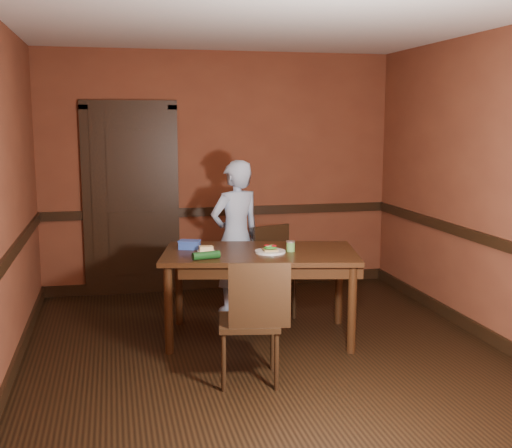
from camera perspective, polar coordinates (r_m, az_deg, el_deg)
name	(u,v)px	position (r m, az deg, el deg)	size (l,w,h in m)	color
floor	(265,354)	(5.47, 0.82, -11.51)	(4.00, 4.50, 0.01)	black
ceiling	(266,19)	(5.17, 0.89, 17.73)	(4.00, 4.50, 0.01)	silver
wall_back	(219,172)	(7.34, -3.27, 4.63)	(4.00, 0.02, 2.70)	brown
wall_front	(379,248)	(3.03, 10.87, -2.07)	(4.00, 0.02, 2.70)	brown
wall_left	(1,201)	(5.07, -21.71, 1.94)	(0.02, 4.50, 2.70)	brown
wall_right	(489,188)	(5.94, 19.99, 3.01)	(0.02, 4.50, 2.70)	brown
dado_back	(220,211)	(7.38, -3.22, 1.13)	(4.00, 0.03, 0.10)	black
dado_left	(7,260)	(5.14, -21.25, -3.04)	(0.03, 4.50, 0.10)	black
dado_right	(484,239)	(5.99, 19.64, -1.27)	(0.03, 4.50, 0.10)	black
baseboard_back	(221,282)	(7.54, -3.16, -5.20)	(4.00, 0.03, 0.12)	black
baseboard_left	(14,367)	(5.37, -20.72, -11.84)	(0.03, 4.50, 0.12)	black
baseboard_right	(479,331)	(6.19, 19.22, -8.94)	(0.03, 4.50, 0.12)	black
door	(131,197)	(7.24, -11.04, 2.35)	(1.05, 0.07, 2.20)	black
dining_table	(260,295)	(5.76, 0.33, -6.29)	(1.69, 0.95, 0.79)	black
chair_far	(269,273)	(6.34, 1.18, -4.38)	(0.42, 0.42, 0.89)	black
chair_near	(249,320)	(4.80, -0.63, -8.50)	(0.44, 0.44, 0.95)	black
person	(236,237)	(6.47, -1.81, -1.14)	(0.56, 0.37, 1.55)	#A1B7D8
sandwich_plate	(270,251)	(5.60, 1.27, -2.37)	(0.27, 0.27, 0.07)	white
sauce_jar	(291,246)	(5.66, 3.09, -1.97)	(0.08, 0.08, 0.09)	#5E9948
cheese_saucer	(206,249)	(5.66, -4.46, -2.27)	(0.16, 0.16, 0.05)	white
food_tub	(190,245)	(5.78, -5.93, -1.83)	(0.22, 0.18, 0.08)	#2F51B0
wrapped_veg	(206,255)	(5.35, -4.45, -2.80)	(0.07, 0.07, 0.23)	#113A14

